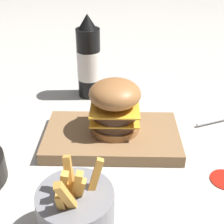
{
  "coord_description": "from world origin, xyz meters",
  "views": [
    {
      "loc": [
        -0.01,
        0.58,
        0.41
      ],
      "look_at": [
        -0.0,
        0.02,
        0.08
      ],
      "focal_mm": 50.0,
      "sensor_mm": 36.0,
      "label": 1
    }
  ],
  "objects_px": {
    "burger": "(115,106)",
    "fries_basket": "(76,215)",
    "ketchup_bottle": "(89,61)",
    "serving_board": "(112,137)"
  },
  "relations": [
    {
      "from": "ketchup_bottle",
      "to": "fries_basket",
      "type": "bearing_deg",
      "value": 92.53
    },
    {
      "from": "serving_board",
      "to": "ketchup_bottle",
      "type": "bearing_deg",
      "value": -73.26
    },
    {
      "from": "burger",
      "to": "ketchup_bottle",
      "type": "xyz_separation_m",
      "value": [
        0.07,
        -0.21,
        0.02
      ]
    },
    {
      "from": "serving_board",
      "to": "burger",
      "type": "bearing_deg",
      "value": -118.03
    },
    {
      "from": "serving_board",
      "to": "burger",
      "type": "height_order",
      "value": "burger"
    },
    {
      "from": "ketchup_bottle",
      "to": "serving_board",
      "type": "bearing_deg",
      "value": 106.74
    },
    {
      "from": "burger",
      "to": "fries_basket",
      "type": "height_order",
      "value": "fries_basket"
    },
    {
      "from": "burger",
      "to": "fries_basket",
      "type": "distance_m",
      "value": 0.27
    },
    {
      "from": "burger",
      "to": "ketchup_bottle",
      "type": "height_order",
      "value": "ketchup_bottle"
    },
    {
      "from": "burger",
      "to": "serving_board",
      "type": "bearing_deg",
      "value": 61.97
    }
  ]
}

